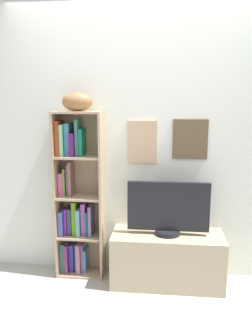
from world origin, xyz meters
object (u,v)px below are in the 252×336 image
(football, at_px, (77,102))
(television, at_px, (168,209))
(tv_stand, at_px, (167,259))
(bookshelf, at_px, (77,200))

(football, relative_size, television, 0.37)
(football, height_order, television, football)
(tv_stand, xyz_separation_m, television, (0.00, 0.00, 0.47))
(bookshelf, distance_m, football, 0.90)
(bookshelf, bearing_deg, football, -34.21)
(football, bearing_deg, bookshelf, 145.79)
(bookshelf, xyz_separation_m, tv_stand, (0.85, -0.12, -0.50))
(bookshelf, xyz_separation_m, football, (0.04, -0.03, 0.90))
(football, relative_size, tv_stand, 0.27)
(football, height_order, tv_stand, football)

